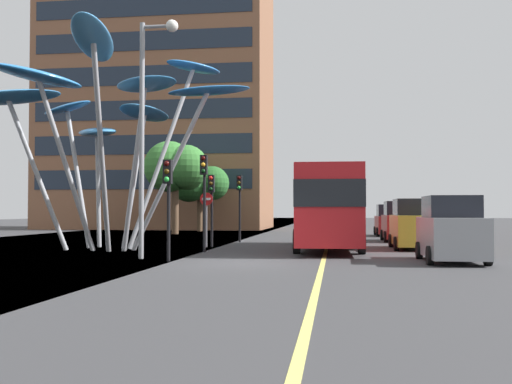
{
  "coord_description": "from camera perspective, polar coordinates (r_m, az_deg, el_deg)",
  "views": [
    {
      "loc": [
        3.09,
        -19.26,
        1.7
      ],
      "look_at": [
        -0.34,
        6.39,
        2.5
      ],
      "focal_mm": 42.05,
      "sensor_mm": 36.0,
      "label": 1
    }
  ],
  "objects": [
    {
      "name": "street_lamp",
      "position": [
        21.8,
        -10.12,
        7.76
      ],
      "size": [
        1.4,
        0.44,
        8.48
      ],
      "color": "gray",
      "rests_on": "ground"
    },
    {
      "name": "car_side_street",
      "position": [
        41.02,
        12.66,
        -2.73
      ],
      "size": [
        2.03,
        4.14,
        2.1
      ],
      "color": "maroon",
      "rests_on": "ground"
    },
    {
      "name": "traffic_light_kerb_near",
      "position": [
        20.2,
        -8.38,
        0.42
      ],
      "size": [
        0.28,
        0.42,
        3.39
      ],
      "color": "black",
      "rests_on": "ground"
    },
    {
      "name": "ground",
      "position": [
        19.69,
        -3.36,
        -6.86
      ],
      "size": [
        120.0,
        240.0,
        0.1
      ],
      "color": "#38383A"
    },
    {
      "name": "traffic_light_opposite",
      "position": [
        32.05,
        -1.59,
        -0.17
      ],
      "size": [
        0.28,
        0.42,
        3.58
      ],
      "color": "black",
      "rests_on": "ground"
    },
    {
      "name": "tree_pavement_far",
      "position": [
        48.48,
        -6.03,
        1.66
      ],
      "size": [
        5.05,
        3.64,
        6.93
      ],
      "color": "brown",
      "rests_on": "ground"
    },
    {
      "name": "backdrop_building",
      "position": [
        59.04,
        -9.11,
        8.42
      ],
      "size": [
        20.78,
        11.29,
        24.23
      ],
      "color": "brown",
      "rests_on": "ground"
    },
    {
      "name": "red_bus",
      "position": [
        26.58,
        6.89,
        -1.09
      ],
      "size": [
        2.95,
        10.66,
        3.67
      ],
      "color": "red",
      "rests_on": "ground"
    },
    {
      "name": "traffic_light_kerb_far",
      "position": [
        24.48,
        -4.97,
        0.94
      ],
      "size": [
        0.28,
        0.42,
        3.96
      ],
      "color": "black",
      "rests_on": "ground"
    },
    {
      "name": "leaf_sculpture",
      "position": [
        26.91,
        -14.68,
        8.08
      ],
      "size": [
        12.72,
        11.47,
        8.83
      ],
      "color": "#9EA0A5",
      "rests_on": "ground"
    },
    {
      "name": "car_parked_mid",
      "position": [
        27.36,
        14.81,
        -3.1
      ],
      "size": [
        1.99,
        4.07,
        2.21
      ],
      "color": "gold",
      "rests_on": "ground"
    },
    {
      "name": "traffic_light_island_mid",
      "position": [
        28.08,
        -4.26,
        -0.25
      ],
      "size": [
        0.28,
        0.42,
        3.36
      ],
      "color": "black",
      "rests_on": "ground"
    },
    {
      "name": "car_parked_near",
      "position": [
        20.84,
        18.05,
        -3.54
      ],
      "size": [
        1.93,
        3.99,
        2.18
      ],
      "color": "gray",
      "rests_on": "ground"
    },
    {
      "name": "no_entry_sign",
      "position": [
        27.97,
        -4.74,
        -1.78
      ],
      "size": [
        0.6,
        0.12,
        2.54
      ],
      "color": "gray",
      "rests_on": "ground"
    },
    {
      "name": "tree_pavement_near",
      "position": [
        43.57,
        -7.65,
        2.24
      ],
      "size": [
        4.76,
        3.74,
        6.72
      ],
      "color": "brown",
      "rests_on": "ground"
    },
    {
      "name": "car_parked_far",
      "position": [
        34.03,
        13.62,
        -2.84
      ],
      "size": [
        2.04,
        4.13,
        2.21
      ],
      "color": "maroon",
      "rests_on": "ground"
    }
  ]
}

